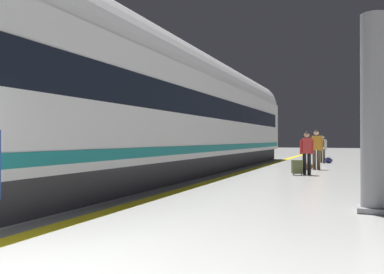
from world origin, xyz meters
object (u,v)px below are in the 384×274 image
duffel_bag_near (308,166)px  suitcase_mid (297,167)px  high_speed_train (130,100)px  passenger_far (322,146)px  duffel_bag_far (328,160)px  platform_pillar (373,117)px  passenger_near (316,146)px  passenger_mid (307,150)px

duffel_bag_near → suitcase_mid: suitcase_mid is taller
high_speed_train → passenger_far: high_speed_train is taller
duffel_bag_far → platform_pillar: platform_pillar is taller
passenger_near → duffel_bag_far: bearing=87.6°
high_speed_train → passenger_near: (4.65, 7.69, -1.49)m
duffel_bag_near → passenger_far: passenger_far is taller
duffel_bag_far → platform_pillar: (1.66, -14.73, 1.57)m
high_speed_train → passenger_near: bearing=58.9°
passenger_far → platform_pillar: size_ratio=0.44×
duffel_bag_far → passenger_mid: bearing=-92.2°
duffel_bag_near → passenger_mid: 2.61m
duffel_bag_far → high_speed_train: bearing=-111.0°
high_speed_train → duffel_bag_near: bearing=59.6°
passenger_far → passenger_mid: bearing=-89.8°
duffel_bag_near → passenger_far: size_ratio=0.28×
passenger_near → platform_pillar: (1.86, -9.81, 0.71)m
passenger_far → duffel_bag_far: size_ratio=3.57×
passenger_mid → platform_pillar: 7.31m
passenger_far → platform_pillar: bearing=-82.4°
passenger_near → passenger_mid: (-0.09, -2.80, -0.08)m
duffel_bag_near → passenger_far: bearing=87.9°
high_speed_train → platform_pillar: (6.51, -2.11, -0.78)m
passenger_near → passenger_far: (-0.12, 5.06, -0.08)m
duffel_bag_near → passenger_mid: passenger_mid is taller
high_speed_train → passenger_far: size_ratio=21.29×
passenger_near → passenger_far: passenger_near is taller
passenger_mid → passenger_far: passenger_mid is taller
passenger_far → duffel_bag_far: 0.85m
high_speed_train → passenger_near: 9.11m
platform_pillar → passenger_mid: bearing=105.6°
platform_pillar → duffel_bag_near: bearing=102.9°
passenger_near → platform_pillar: platform_pillar is taller
duffel_bag_near → passenger_mid: (0.23, -2.48, 0.78)m
passenger_near → passenger_mid: passenger_near is taller
duffel_bag_near → duffel_bag_far: (0.52, 5.25, 0.00)m
high_speed_train → passenger_far: (4.53, 12.75, -1.57)m
duffel_bag_far → duffel_bag_near: bearing=-95.7°
passenger_near → platform_pillar: bearing=-79.3°
duffel_bag_far → platform_pillar: bearing=-83.6°
passenger_mid → duffel_bag_far: bearing=87.8°
suitcase_mid → duffel_bag_far: size_ratio=1.27×
passenger_near → suitcase_mid: passenger_near is taller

